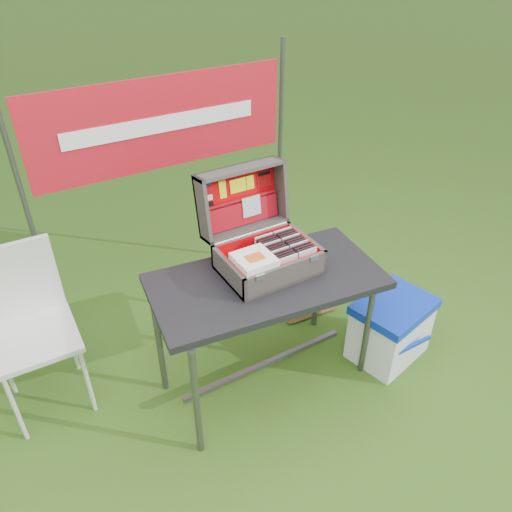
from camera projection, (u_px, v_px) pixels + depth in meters
ground at (256, 395)px, 2.92m from camera, size 80.00×80.00×0.00m
table at (266, 332)px, 2.81m from camera, size 1.27×0.75×0.76m
table_top at (266, 281)px, 2.61m from camera, size 1.27×0.75×0.04m
table_leg_fl at (197, 404)px, 2.42m from camera, size 0.04×0.04×0.72m
table_leg_fr at (368, 326)px, 2.88m from camera, size 0.04×0.04×0.72m
table_leg_bl at (159, 343)px, 2.76m from camera, size 0.04×0.04×0.72m
table_leg_br at (318, 282)px, 3.22m from camera, size 0.04×0.04×0.72m
table_brace at (265, 364)px, 2.96m from camera, size 1.06×0.03×0.03m
suitcase at (263, 226)px, 2.57m from camera, size 0.50×0.52×0.48m
suitcase_base_bottom at (269, 268)px, 2.66m from camera, size 0.50×0.36×0.02m
suitcase_base_wall_front at (286, 276)px, 2.50m from camera, size 0.50×0.02×0.13m
suitcase_base_wall_back at (253, 244)px, 2.74m from camera, size 0.50×0.02×0.13m
suitcase_base_wall_left at (229, 273)px, 2.52m from camera, size 0.02×0.36×0.13m
suitcase_base_wall_right at (306, 247)px, 2.72m from camera, size 0.02×0.36×0.13m
suitcase_liner_floor at (269, 266)px, 2.65m from camera, size 0.46×0.32×0.01m
suitcase_latch_left at (260, 277)px, 2.40m from camera, size 0.05×0.01×0.03m
suitcase_latch_right at (314, 258)px, 2.53m from camera, size 0.05×0.01×0.03m
suitcase_hinge at (252, 233)px, 2.71m from camera, size 0.45×0.02×0.02m
suitcase_lid_back at (238, 197)px, 2.73m from camera, size 0.50×0.07×0.36m
suitcase_lid_rim_far at (240, 169)px, 2.61m from camera, size 0.50×0.13×0.04m
suitcase_lid_rim_near at (245, 228)px, 2.76m from camera, size 0.50×0.13×0.04m
suitcase_lid_rim_left at (203, 210)px, 2.58m from camera, size 0.02×0.19×0.37m
suitcase_lid_rim_right at (280, 189)px, 2.79m from camera, size 0.02×0.19×0.37m
suitcase_lid_liner at (239, 197)px, 2.72m from camera, size 0.46×0.05×0.31m
suitcase_liner_wall_front at (285, 273)px, 2.51m from camera, size 0.46×0.01×0.11m
suitcase_liner_wall_back at (254, 244)px, 2.73m from camera, size 0.46×0.01×0.11m
suitcase_liner_wall_left at (231, 271)px, 2.52m from camera, size 0.01×0.32×0.11m
suitcase_liner_wall_right at (304, 246)px, 2.71m from camera, size 0.01×0.32×0.11m
suitcase_lid_pocket at (242, 212)px, 2.74m from camera, size 0.44×0.05×0.15m
suitcase_pocket_edge at (241, 200)px, 2.71m from camera, size 0.43×0.02×0.02m
suitcase_pocket_cd at (251, 206)px, 2.74m from camera, size 0.11×0.03×0.11m
lid_sticker_cc_a at (206, 183)px, 2.58m from camera, size 0.05×0.01×0.03m
lid_sticker_cc_b at (207, 191)px, 2.60m from camera, size 0.05×0.01×0.03m
lid_sticker_cc_c at (208, 198)px, 2.62m from camera, size 0.05×0.01×0.03m
lid_sticker_cc_d at (209, 205)px, 2.64m from camera, size 0.05×0.01×0.03m
lid_card_neon_tall at (223, 189)px, 2.65m from camera, size 0.04×0.02×0.10m
lid_card_neon_main at (238, 185)px, 2.69m from camera, size 0.10×0.01×0.08m
lid_card_neon_small at (250, 182)px, 2.72m from camera, size 0.04×0.01×0.08m
lid_sticker_band at (264, 179)px, 2.75m from camera, size 0.09×0.02×0.09m
lid_sticker_band_bar at (264, 173)px, 2.74m from camera, size 0.08×0.01×0.02m
cd_left_0 at (288, 267)px, 2.53m from camera, size 0.11×0.01×0.13m
cd_left_1 at (286, 265)px, 2.54m from camera, size 0.11×0.01×0.13m
cd_left_2 at (284, 263)px, 2.56m from camera, size 0.11×0.01×0.13m
cd_left_3 at (282, 261)px, 2.57m from camera, size 0.11×0.01×0.13m
cd_left_4 at (279, 259)px, 2.58m from camera, size 0.11×0.01×0.13m
cd_left_5 at (277, 257)px, 2.60m from camera, size 0.11×0.01×0.13m
cd_left_6 at (275, 256)px, 2.61m from camera, size 0.11×0.01×0.13m
cd_left_7 at (273, 254)px, 2.63m from camera, size 0.11×0.01×0.13m
cd_left_8 at (271, 252)px, 2.64m from camera, size 0.11×0.01×0.13m
cd_left_9 at (269, 250)px, 2.65m from camera, size 0.11×0.01×0.13m
cd_left_10 at (268, 249)px, 2.67m from camera, size 0.11×0.01×0.13m
cd_left_11 at (266, 247)px, 2.68m from camera, size 0.11×0.01×0.13m
cd_left_12 at (264, 245)px, 2.70m from camera, size 0.11×0.01×0.13m
cd_right_0 at (307, 260)px, 2.58m from camera, size 0.11×0.01×0.13m
cd_right_1 at (305, 258)px, 2.59m from camera, size 0.11×0.01×0.13m
cd_right_2 at (303, 256)px, 2.61m from camera, size 0.11×0.01×0.13m
cd_right_3 at (301, 254)px, 2.62m from camera, size 0.11×0.01×0.13m
cd_right_4 at (299, 253)px, 2.64m from camera, size 0.11×0.01×0.13m
cd_right_5 at (296, 251)px, 2.65m from camera, size 0.11×0.01×0.13m
cd_right_6 at (294, 249)px, 2.66m from camera, size 0.11×0.01×0.13m
cd_right_7 at (292, 247)px, 2.68m from camera, size 0.11×0.01×0.13m
cd_right_8 at (290, 246)px, 2.69m from camera, size 0.11×0.01×0.13m
cd_right_9 at (288, 244)px, 2.71m from camera, size 0.11×0.01×0.13m
cd_right_10 at (286, 242)px, 2.72m from camera, size 0.11×0.01×0.13m
cd_right_11 at (284, 241)px, 2.73m from camera, size 0.11×0.01×0.13m
cd_right_12 at (282, 239)px, 2.75m from camera, size 0.11×0.01×0.13m
songbook_0 at (254, 262)px, 2.48m from camera, size 0.19×0.19×0.00m
songbook_1 at (254, 261)px, 2.48m from camera, size 0.19×0.19×0.00m
songbook_2 at (254, 260)px, 2.48m from camera, size 0.19×0.19×0.00m
songbook_3 at (254, 259)px, 2.47m from camera, size 0.19×0.19×0.00m
songbook_4 at (254, 259)px, 2.47m from camera, size 0.19×0.19×0.00m
songbook_5 at (254, 258)px, 2.47m from camera, size 0.19×0.19×0.00m
songbook_6 at (254, 257)px, 2.47m from camera, size 0.19×0.19×0.00m
songbook_graphic at (255, 257)px, 2.46m from camera, size 0.09×0.07×0.00m
cooler at (390, 329)px, 3.08m from camera, size 0.53×0.45×0.41m
cooler_body at (389, 332)px, 3.10m from camera, size 0.51×0.42×0.36m
cooler_lid at (395, 306)px, 2.98m from camera, size 0.53×0.45×0.06m
cooler_handle at (413, 345)px, 2.94m from camera, size 0.28×0.02×0.02m
chair at (34, 340)px, 2.62m from camera, size 0.44×0.49×0.95m
chair_seat at (34, 338)px, 2.61m from camera, size 0.44×0.44×0.03m
chair_backrest at (15, 282)px, 2.62m from camera, size 0.43×0.04×0.45m
chair_leg_fl at (15, 408)px, 2.54m from camera, size 0.02×0.02×0.49m
chair_leg_fr at (87, 380)px, 2.69m from camera, size 0.02×0.02×0.49m
chair_leg_bl at (4, 362)px, 2.80m from camera, size 0.02×0.02×0.49m
chair_leg_br at (71, 339)px, 2.96m from camera, size 0.02×0.02×0.49m
chair_upright_right at (52, 273)px, 2.71m from camera, size 0.02×0.02×0.45m
cardboard_box at (309, 290)px, 3.43m from camera, size 0.37×0.19×0.38m
banner_post_left at (31, 225)px, 2.86m from camera, size 0.03×0.03×1.70m
banner_post_right at (280, 163)px, 3.58m from camera, size 0.03×0.03×1.70m
banner at (162, 123)px, 2.96m from camera, size 1.60×0.02×0.55m
banner_text at (163, 124)px, 2.95m from camera, size 1.20×0.00×0.10m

